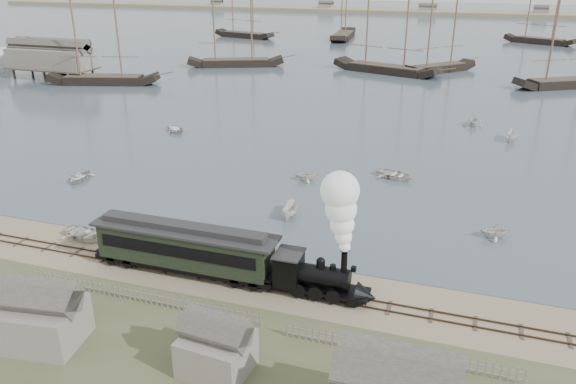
% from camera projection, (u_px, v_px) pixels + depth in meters
% --- Properties ---
extents(ground, '(600.00, 600.00, 0.00)m').
position_uv_depth(ground, '(258.00, 271.00, 45.65)').
color(ground, '#9B8E6E').
rests_on(ground, ground).
extents(harbor_water, '(600.00, 336.00, 0.06)m').
position_uv_depth(harbor_water, '(434.00, 34.00, 194.85)').
color(harbor_water, '#404E5C').
rests_on(harbor_water, ground).
extents(rail_track, '(120.00, 1.80, 0.16)m').
position_uv_depth(rail_track, '(248.00, 283.00, 43.88)').
color(rail_track, '#3A2B20').
rests_on(rail_track, ground).
extents(picket_fence_west, '(19.00, 0.10, 1.20)m').
position_uv_depth(picket_fence_west, '(141.00, 302.00, 41.39)').
color(picket_fence_west, gray).
rests_on(picket_fence_west, ground).
extents(picket_fence_east, '(15.00, 0.10, 1.20)m').
position_uv_depth(picket_fence_east, '(399.00, 360.00, 35.44)').
color(picket_fence_east, gray).
rests_on(picket_fence_east, ground).
extents(shed_left, '(5.00, 4.00, 4.10)m').
position_uv_depth(shed_left, '(46.00, 341.00, 37.14)').
color(shed_left, gray).
rests_on(shed_left, ground).
extents(shed_mid, '(4.00, 3.50, 3.60)m').
position_uv_depth(shed_mid, '(218.00, 370.00, 34.54)').
color(shed_mid, gray).
rests_on(shed_mid, ground).
extents(far_spit, '(500.00, 20.00, 1.80)m').
position_uv_depth(far_spit, '(449.00, 14.00, 265.09)').
color(far_spit, gray).
rests_on(far_spit, ground).
extents(locomotive, '(7.70, 2.87, 9.59)m').
position_uv_depth(locomotive, '(334.00, 246.00, 40.24)').
color(locomotive, black).
rests_on(locomotive, ground).
extents(passenger_coach, '(15.43, 2.98, 3.75)m').
position_uv_depth(passenger_coach, '(185.00, 246.00, 44.57)').
color(passenger_coach, black).
rests_on(passenger_coach, ground).
extents(beached_dinghy, '(4.10, 5.00, 0.90)m').
position_uv_depth(beached_dinghy, '(84.00, 234.00, 50.80)').
color(beached_dinghy, silver).
rests_on(beached_dinghy, ground).
extents(rowboat_0, '(4.34, 3.51, 0.79)m').
position_uv_depth(rowboat_0, '(79.00, 177.00, 64.29)').
color(rowboat_0, silver).
rests_on(rowboat_0, harbor_water).
extents(rowboat_1, '(3.08, 3.30, 1.41)m').
position_uv_depth(rowboat_1, '(306.00, 175.00, 64.03)').
color(rowboat_1, silver).
rests_on(rowboat_1, harbor_water).
extents(rowboat_2, '(3.49, 1.41, 1.33)m').
position_uv_depth(rowboat_2, '(290.00, 210.00, 54.99)').
color(rowboat_2, silver).
rests_on(rowboat_2, harbor_water).
extents(rowboat_3, '(4.50, 5.25, 0.92)m').
position_uv_depth(rowboat_3, '(395.00, 174.00, 64.79)').
color(rowboat_3, silver).
rests_on(rowboat_3, harbor_water).
extents(rowboat_4, '(3.08, 3.31, 1.43)m').
position_uv_depth(rowboat_4, '(495.00, 230.00, 50.72)').
color(rowboat_4, silver).
rests_on(rowboat_4, harbor_water).
extents(rowboat_5, '(3.76, 1.90, 1.39)m').
position_uv_depth(rowboat_5, '(511.00, 136.00, 78.30)').
color(rowboat_5, silver).
rests_on(rowboat_5, harbor_water).
extents(rowboat_6, '(4.93, 5.01, 0.85)m').
position_uv_depth(rowboat_6, '(175.00, 128.00, 82.86)').
color(rowboat_6, silver).
rests_on(rowboat_6, harbor_water).
extents(rowboat_7, '(3.43, 2.97, 1.78)m').
position_uv_depth(rowboat_7, '(473.00, 120.00, 85.19)').
color(rowboat_7, silver).
rests_on(rowboat_7, harbor_water).
extents(schooner_0, '(22.77, 11.12, 20.00)m').
position_uv_depth(schooner_0, '(98.00, 34.00, 110.97)').
color(schooner_0, black).
rests_on(schooner_0, harbor_water).
extents(schooner_1, '(22.90, 13.70, 20.00)m').
position_uv_depth(schooner_1, '(234.00, 23.00, 130.39)').
color(schooner_1, black).
rests_on(schooner_1, harbor_water).
extents(schooner_2, '(25.46, 13.29, 20.00)m').
position_uv_depth(schooner_2, '(389.00, 27.00, 122.53)').
color(schooner_2, black).
rests_on(schooner_2, harbor_water).
extents(schooner_3, '(15.75, 16.43, 20.00)m').
position_uv_depth(schooner_3, '(444.00, 26.00, 123.49)').
color(schooner_3, black).
rests_on(schooner_3, harbor_water).
extents(schooner_4, '(20.81, 15.10, 20.00)m').
position_uv_depth(schooner_4, '(574.00, 36.00, 107.79)').
color(schooner_4, black).
rests_on(schooner_4, harbor_water).
extents(schooner_6, '(21.72, 9.86, 20.00)m').
position_uv_depth(schooner_6, '(243.00, 6.00, 180.51)').
color(schooner_6, black).
rests_on(schooner_6, harbor_water).
extents(schooner_7, '(7.90, 25.50, 20.00)m').
position_uv_depth(schooner_7, '(344.00, 6.00, 178.22)').
color(schooner_7, black).
rests_on(schooner_7, harbor_water).
extents(schooner_8, '(20.76, 12.78, 20.00)m').
position_uv_depth(schooner_8, '(544.00, 9.00, 167.03)').
color(schooner_8, black).
rests_on(schooner_8, harbor_water).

